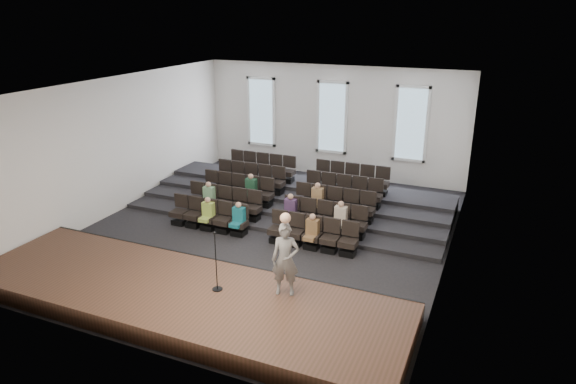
# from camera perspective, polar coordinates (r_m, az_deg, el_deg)

# --- Properties ---
(ground) EXTENTS (14.00, 14.00, 0.00)m
(ground) POSITION_cam_1_polar(r_m,az_deg,el_deg) (17.81, -2.49, -4.43)
(ground) COLOR black
(ground) RESTS_ON ground
(ceiling) EXTENTS (12.00, 14.00, 0.02)m
(ceiling) POSITION_cam_1_polar(r_m,az_deg,el_deg) (16.41, -2.75, 11.75)
(ceiling) COLOR white
(ceiling) RESTS_ON ground
(wall_back) EXTENTS (12.00, 0.04, 5.00)m
(wall_back) POSITION_cam_1_polar(r_m,az_deg,el_deg) (23.28, 4.94, 7.79)
(wall_back) COLOR silver
(wall_back) RESTS_ON ground
(wall_front) EXTENTS (12.00, 0.04, 5.00)m
(wall_front) POSITION_cam_1_polar(r_m,az_deg,el_deg) (11.44, -18.06, -5.99)
(wall_front) COLOR silver
(wall_front) RESTS_ON ground
(wall_left) EXTENTS (0.04, 14.00, 5.00)m
(wall_left) POSITION_cam_1_polar(r_m,az_deg,el_deg) (20.21, -18.25, 5.04)
(wall_left) COLOR silver
(wall_left) RESTS_ON ground
(wall_right) EXTENTS (0.04, 14.00, 5.00)m
(wall_right) POSITION_cam_1_polar(r_m,az_deg,el_deg) (15.43, 18.00, 0.68)
(wall_right) COLOR silver
(wall_right) RESTS_ON ground
(stage) EXTENTS (11.80, 3.60, 0.50)m
(stage) POSITION_cam_1_polar(r_m,az_deg,el_deg) (13.79, -11.83, -11.36)
(stage) COLOR #482B1F
(stage) RESTS_ON ground
(stage_lip) EXTENTS (11.80, 0.06, 0.52)m
(stage_lip) POSITION_cam_1_polar(r_m,az_deg,el_deg) (15.07, -8.01, -8.28)
(stage_lip) COLOR black
(stage_lip) RESTS_ON ground
(risers) EXTENTS (11.80, 4.80, 0.60)m
(risers) POSITION_cam_1_polar(r_m,az_deg,el_deg) (20.42, 1.33, -0.58)
(risers) COLOR black
(risers) RESTS_ON ground
(seating_rows) EXTENTS (6.80, 4.70, 1.67)m
(seating_rows) POSITION_cam_1_polar(r_m,az_deg,el_deg) (18.84, -0.50, -0.78)
(seating_rows) COLOR black
(seating_rows) RESTS_ON ground
(windows) EXTENTS (8.44, 0.10, 3.24)m
(windows) POSITION_cam_1_polar(r_m,az_deg,el_deg) (23.17, 4.90, 8.24)
(windows) COLOR white
(windows) RESTS_ON wall_back
(audience) EXTENTS (5.45, 2.64, 1.10)m
(audience) POSITION_cam_1_polar(r_m,az_deg,el_deg) (17.76, -2.08, -1.65)
(audience) COLOR #9CB94A
(audience) RESTS_ON seating_rows
(speaker) EXTENTS (0.78, 0.62, 1.89)m
(speaker) POSITION_cam_1_polar(r_m,az_deg,el_deg) (12.74, -0.28, -7.53)
(speaker) COLOR #625F5D
(speaker) RESTS_ON stage
(mic_stand) EXTENTS (0.27, 0.27, 1.61)m
(mic_stand) POSITION_cam_1_polar(r_m,az_deg,el_deg) (13.24, -7.94, -8.88)
(mic_stand) COLOR black
(mic_stand) RESTS_ON stage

